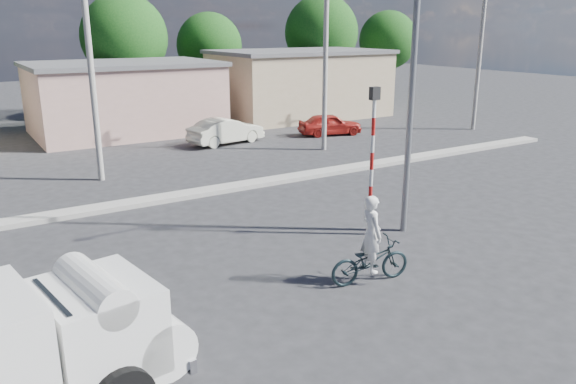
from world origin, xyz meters
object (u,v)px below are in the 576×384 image
car_cream (226,131)px  streetlight (409,64)px  car_red (330,124)px  traffic_pole (372,149)px  bicycle (370,261)px  cyclist (371,245)px

car_cream → streetlight: 15.42m
car_red → traffic_pole: traffic_pole is taller
car_red → traffic_pole: size_ratio=0.82×
car_red → streetlight: (-7.48, -13.88, 4.35)m
car_red → streetlight: 16.36m
bicycle → cyclist: size_ratio=1.09×
car_red → streetlight: streetlight is taller
streetlight → traffic_pole: bearing=162.3°
bicycle → cyclist: bearing=0.0°
cyclist → car_red: size_ratio=0.53×
car_cream → traffic_pole: traffic_pole is taller
bicycle → traffic_pole: traffic_pole is taller
cyclist → car_cream: 17.53m
cyclist → streetlight: (3.02, 2.22, 4.02)m
traffic_pole → streetlight: (0.94, -0.30, 2.37)m
car_red → traffic_pole: (-8.42, -13.58, 1.98)m
car_cream → streetlight: bearing=164.6°
bicycle → car_cream: (4.37, 16.98, 0.14)m
bicycle → cyclist: cyclist is taller
car_cream → traffic_pole: bearing=160.8°
car_cream → bicycle: bearing=155.4°
bicycle → traffic_pole: bearing=-29.3°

